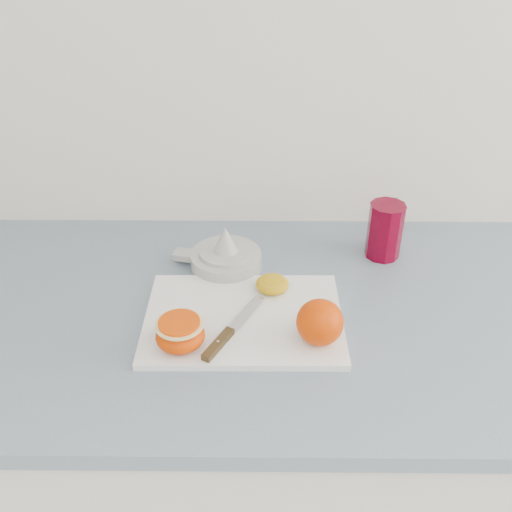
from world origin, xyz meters
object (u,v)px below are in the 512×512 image
object	(u,v)px
counter	(301,464)
red_tumbler	(385,232)
citrus_juicer	(225,257)
half_orange	(180,334)
cutting_board	(244,319)

from	to	relation	value
counter	red_tumbler	world-z (taller)	red_tumbler
counter	citrus_juicer	bearing A→B (deg)	144.04
counter	half_orange	distance (m)	0.54
citrus_juicer	red_tumbler	xyz separation A→B (m)	(0.31, 0.05, 0.03)
counter	half_orange	size ratio (longest dim) A/B	33.31
half_orange	red_tumbler	distance (m)	0.47
counter	red_tumbler	bearing A→B (deg)	47.40
cutting_board	counter	bearing A→B (deg)	20.43
counter	citrus_juicer	distance (m)	0.51
red_tumbler	half_orange	bearing A→B (deg)	-142.40
half_orange	citrus_juicer	bearing A→B (deg)	76.24
cutting_board	half_orange	distance (m)	0.13
counter	cutting_board	distance (m)	0.47
counter	red_tumbler	xyz separation A→B (m)	(0.15, 0.16, 0.50)
red_tumbler	cutting_board	bearing A→B (deg)	-142.36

